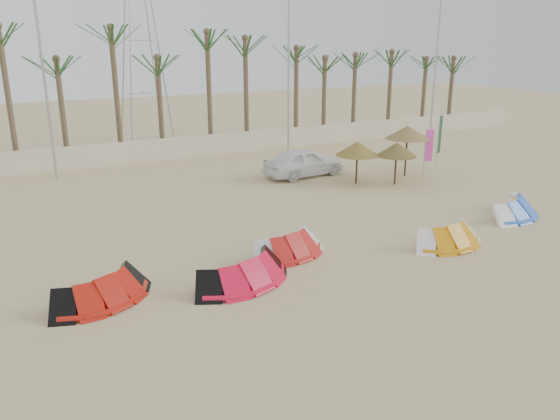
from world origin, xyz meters
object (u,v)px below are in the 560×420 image
kite_orange (444,233)px  parasol_right (408,132)px  kite_red_mid (240,268)px  parasol_mid (397,149)px  parasol_left (357,149)px  kite_red_left (100,285)px  kite_blue (508,205)px  car (304,162)px  kite_red_right (286,242)px

kite_orange → parasol_right: size_ratio=1.11×
kite_red_mid → parasol_mid: 13.66m
kite_orange → parasol_left: (2.25, 8.59, 1.40)m
kite_red_left → parasol_left: parasol_left is taller
parasol_right → parasol_mid: bearing=-144.7°
kite_red_left → kite_blue: 16.71m
parasol_mid → kite_orange: bearing=-117.4°
kite_red_left → car: (12.48, 9.90, 0.35)m
kite_red_left → parasol_mid: bearing=21.5°
kite_red_left → kite_blue: bearing=0.0°
kite_blue → car: 10.76m
parasol_right → kite_blue: bearing=-95.0°
kite_orange → parasol_mid: bearing=62.6°
kite_red_mid → kite_red_right: 2.64m
kite_red_mid → kite_blue: same height
kite_red_left → parasol_mid: parasol_mid is taller
kite_red_mid → car: bearing=51.5°
kite_red_left → kite_red_right: same height
kite_red_mid → kite_blue: 12.72m
parasol_mid → parasol_right: 2.09m
kite_red_right → parasol_mid: size_ratio=1.47×
car → parasol_mid: bearing=-143.5°
kite_red_mid → parasol_mid: (11.69, 6.93, 1.39)m
kite_red_mid → parasol_mid: parasol_mid is taller
kite_red_right → kite_orange: 5.80m
parasol_right → car: 5.72m
kite_orange → kite_blue: 5.08m
kite_red_left → car: car is taller
parasol_left → kite_red_right: bearing=-139.1°
parasol_mid → kite_red_mid: bearing=-149.4°
kite_red_mid → parasol_left: bearing=38.5°
kite_red_right → car: car is taller
kite_blue → parasol_right: parasol_right is taller
kite_red_right → parasol_right: bearing=31.7°
kite_red_right → parasol_left: bearing=40.9°
kite_red_left → parasol_left: 15.89m
kite_orange → parasol_mid: 8.59m
car → parasol_right: bearing=-122.1°
kite_red_right → car: 11.20m
parasol_left → parasol_right: size_ratio=0.81×
parasol_left → car: size_ratio=0.50×
kite_red_left → parasol_mid: (15.71, 6.20, 1.39)m
kite_red_right → kite_orange: (5.49, -1.88, 0.00)m
kite_blue → parasol_left: size_ratio=1.69×
kite_red_right → car: bearing=56.6°
kite_blue → parasol_right: bearing=85.0°
kite_blue → parasol_mid: 6.42m
kite_red_mid → parasol_right: (13.33, 8.09, 1.95)m
kite_blue → parasol_left: 7.84m
kite_red_mid → kite_red_left: bearing=169.8°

